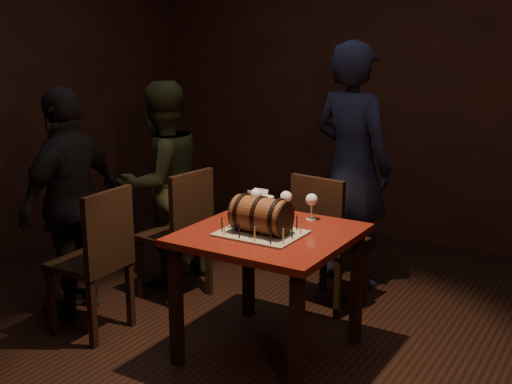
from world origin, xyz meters
TOP-DOWN VIEW (x-y plane):
  - room_shell at (0.00, 0.00)m, footprint 5.04×5.04m
  - pub_table at (0.13, -0.01)m, footprint 0.90×0.90m
  - cake_board at (0.12, -0.08)m, footprint 0.45×0.35m
  - barrel_cake at (0.12, -0.08)m, footprint 0.37×0.21m
  - birthday_candles at (0.12, -0.08)m, footprint 0.40×0.30m
  - wine_glass_left at (-0.12, 0.26)m, footprint 0.07×0.07m
  - wine_glass_mid at (0.07, 0.30)m, footprint 0.07×0.07m
  - wine_glass_right at (0.23, 0.32)m, footprint 0.07×0.07m
  - pint_of_ale at (0.02, 0.16)m, footprint 0.07×0.07m
  - menu_card at (-0.15, 0.33)m, footprint 0.10×0.05m
  - chair_back at (0.12, 0.75)m, footprint 0.45×0.45m
  - chair_left_rear at (-0.78, 0.37)m, footprint 0.44×0.44m
  - chair_left_front at (-0.89, -0.33)m, footprint 0.41×0.41m
  - person_back at (0.07, 1.29)m, footprint 0.74×0.57m
  - person_left_rear at (-1.14, 0.59)m, footprint 0.73×0.85m
  - person_left_front at (-1.28, -0.16)m, footprint 0.47×0.93m

SIDE VIEW (x-z plane):
  - chair_back at x=0.12m, z-range 0.06..0.99m
  - chair_left_rear at x=-0.78m, z-range 0.06..0.99m
  - chair_left_front at x=-0.89m, z-range 0.06..0.99m
  - pub_table at x=0.13m, z-range 0.27..1.02m
  - person_left_rear at x=-1.14m, z-range 0.00..1.50m
  - cake_board at x=0.12m, z-range 0.75..0.76m
  - person_left_front at x=-1.28m, z-range 0.00..1.51m
  - birthday_candles at x=0.12m, z-range 0.76..0.85m
  - menu_card at x=-0.15m, z-range 0.75..0.88m
  - pint_of_ale at x=0.02m, z-range 0.75..0.90m
  - barrel_cake at x=0.12m, z-range 0.75..0.97m
  - wine_glass_mid at x=0.07m, z-range 0.79..0.95m
  - wine_glass_left at x=-0.12m, z-range 0.79..0.95m
  - wine_glass_right at x=0.23m, z-range 0.79..0.95m
  - person_back at x=0.07m, z-range 0.00..1.79m
  - room_shell at x=0.00m, z-range 0.00..2.80m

